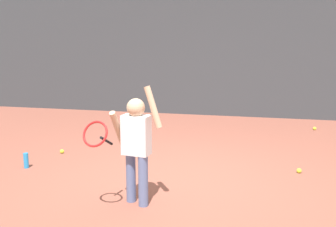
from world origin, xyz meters
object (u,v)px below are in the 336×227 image
object	(u,v)px
tennis_ball_2	(299,171)
water_bottle	(26,161)
tennis_ball_0	(62,151)
tennis_ball_1	(315,128)
tennis_player	(135,142)

from	to	relation	value
tennis_ball_2	water_bottle	bearing A→B (deg)	-170.84
tennis_ball_0	tennis_ball_2	size ratio (longest dim) A/B	1.00
tennis_ball_1	tennis_ball_2	bearing A→B (deg)	-102.54
tennis_ball_0	tennis_ball_2	world-z (taller)	same
water_bottle	tennis_ball_0	distance (m)	0.78
tennis_player	tennis_ball_0	size ratio (longest dim) A/B	20.46
tennis_ball_0	tennis_ball_2	bearing A→B (deg)	-2.23
water_bottle	tennis_ball_0	world-z (taller)	water_bottle
tennis_ball_0	water_bottle	bearing A→B (deg)	-102.19
water_bottle	tennis_ball_2	size ratio (longest dim) A/B	3.33
water_bottle	tennis_ball_1	size ratio (longest dim) A/B	3.33
tennis_player	tennis_ball_0	bearing A→B (deg)	146.21
tennis_player	tennis_ball_1	xyz separation A→B (m)	(2.52, 4.15, -0.69)
tennis_player	tennis_ball_0	world-z (taller)	tennis_player
tennis_ball_1	water_bottle	bearing A→B (deg)	-143.12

